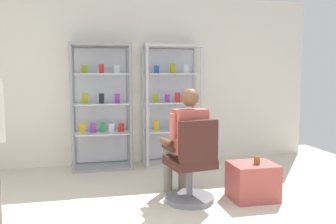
{
  "coord_description": "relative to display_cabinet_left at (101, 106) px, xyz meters",
  "views": [
    {
      "loc": [
        -0.71,
        -2.65,
        1.45
      ],
      "look_at": [
        0.18,
        1.35,
        1.0
      ],
      "focal_mm": 37.16,
      "sensor_mm": 36.0,
      "label": 1
    }
  ],
  "objects": [
    {
      "name": "back_wall",
      "position": [
        0.55,
        0.24,
        0.39
      ],
      "size": [
        6.0,
        0.1,
        2.7
      ],
      "primitive_type": "cube",
      "color": "silver",
      "rests_on": "ground"
    },
    {
      "name": "display_cabinet_left",
      "position": [
        0.0,
        0.0,
        0.0
      ],
      "size": [
        0.9,
        0.45,
        1.9
      ],
      "color": "gray",
      "rests_on": "ground"
    },
    {
      "name": "display_cabinet_right",
      "position": [
        1.1,
        0.0,
        0.0
      ],
      "size": [
        0.9,
        0.45,
        1.9
      ],
      "color": "#B7B7BC",
      "rests_on": "ground"
    },
    {
      "name": "office_chair",
      "position": [
        0.93,
        -1.77,
        -0.57
      ],
      "size": [
        0.6,
        0.56,
        0.96
      ],
      "color": "slate",
      "rests_on": "ground"
    },
    {
      "name": "seated_shopkeeper",
      "position": [
        0.9,
        -1.61,
        -0.25
      ],
      "size": [
        0.54,
        0.61,
        1.29
      ],
      "color": "slate",
      "rests_on": "ground"
    },
    {
      "name": "storage_crate",
      "position": [
        1.65,
        -1.8,
        -0.75
      ],
      "size": [
        0.51,
        0.44,
        0.42
      ],
      "primitive_type": "cube",
      "color": "#B24C47",
      "rests_on": "ground"
    },
    {
      "name": "tea_glass",
      "position": [
        1.68,
        -1.84,
        -0.49
      ],
      "size": [
        0.07,
        0.07,
        0.09
      ],
      "primitive_type": "cylinder",
      "color": "brown",
      "rests_on": "storage_crate"
    }
  ]
}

